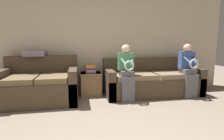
{
  "coord_description": "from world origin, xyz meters",
  "views": [
    {
      "loc": [
        -0.32,
        -1.33,
        1.21
      ],
      "look_at": [
        0.26,
        1.76,
        0.72
      ],
      "focal_mm": 28.0,
      "sensor_mm": 36.0,
      "label": 1
    }
  ],
  "objects_px": {
    "child_right_seated": "(188,68)",
    "book_stack": "(91,69)",
    "couch_side": "(40,86)",
    "child_left_seated": "(127,70)",
    "side_shelf": "(91,83)",
    "throw_pillow": "(36,54)",
    "couch_main": "(151,81)"
  },
  "relations": [
    {
      "from": "couch_side",
      "to": "book_stack",
      "type": "distance_m",
      "value": 1.13
    },
    {
      "from": "side_shelf",
      "to": "child_right_seated",
      "type": "bearing_deg",
      "value": -14.54
    },
    {
      "from": "child_right_seated",
      "to": "book_stack",
      "type": "distance_m",
      "value": 2.2
    },
    {
      "from": "couch_side",
      "to": "couch_main",
      "type": "bearing_deg",
      "value": 2.5
    },
    {
      "from": "couch_side",
      "to": "throw_pillow",
      "type": "relative_size",
      "value": 3.47
    },
    {
      "from": "couch_main",
      "to": "child_right_seated",
      "type": "distance_m",
      "value": 0.86
    },
    {
      "from": "child_left_seated",
      "to": "throw_pillow",
      "type": "relative_size",
      "value": 2.71
    },
    {
      "from": "couch_side",
      "to": "side_shelf",
      "type": "relative_size",
      "value": 2.88
    },
    {
      "from": "child_left_seated",
      "to": "side_shelf",
      "type": "xyz_separation_m",
      "value": [
        -0.71,
        0.55,
        -0.37
      ]
    },
    {
      "from": "side_shelf",
      "to": "throw_pillow",
      "type": "bearing_deg",
      "value": 177.84
    },
    {
      "from": "couch_main",
      "to": "child_right_seated",
      "type": "bearing_deg",
      "value": -26.63
    },
    {
      "from": "child_right_seated",
      "to": "side_shelf",
      "type": "xyz_separation_m",
      "value": [
        -2.13,
        0.55,
        -0.37
      ]
    },
    {
      "from": "throw_pillow",
      "to": "side_shelf",
      "type": "bearing_deg",
      "value": -2.16
    },
    {
      "from": "side_shelf",
      "to": "couch_main",
      "type": "bearing_deg",
      "value": -7.9
    },
    {
      "from": "child_left_seated",
      "to": "child_right_seated",
      "type": "bearing_deg",
      "value": 0.0
    },
    {
      "from": "couch_main",
      "to": "couch_side",
      "type": "bearing_deg",
      "value": -177.5
    },
    {
      "from": "couch_main",
      "to": "couch_side",
      "type": "xyz_separation_m",
      "value": [
        -2.48,
        -0.11,
        0.03
      ]
    },
    {
      "from": "child_right_seated",
      "to": "child_left_seated",
      "type": "bearing_deg",
      "value": -180.0
    },
    {
      "from": "child_left_seated",
      "to": "child_right_seated",
      "type": "height_order",
      "value": "child_right_seated"
    },
    {
      "from": "couch_side",
      "to": "child_right_seated",
      "type": "distance_m",
      "value": 3.21
    },
    {
      "from": "couch_main",
      "to": "child_left_seated",
      "type": "relative_size",
      "value": 1.89
    },
    {
      "from": "couch_side",
      "to": "side_shelf",
      "type": "xyz_separation_m",
      "value": [
        1.06,
        0.31,
        -0.06
      ]
    },
    {
      "from": "couch_main",
      "to": "throw_pillow",
      "type": "distance_m",
      "value": 2.7
    },
    {
      "from": "child_left_seated",
      "to": "throw_pillow",
      "type": "distance_m",
      "value": 2.02
    },
    {
      "from": "couch_main",
      "to": "couch_side",
      "type": "height_order",
      "value": "couch_side"
    },
    {
      "from": "child_right_seated",
      "to": "book_stack",
      "type": "height_order",
      "value": "child_right_seated"
    },
    {
      "from": "child_right_seated",
      "to": "throw_pillow",
      "type": "xyz_separation_m",
      "value": [
        -3.31,
        0.6,
        0.33
      ]
    },
    {
      "from": "child_left_seated",
      "to": "throw_pillow",
      "type": "xyz_separation_m",
      "value": [
        -1.9,
        0.6,
        0.33
      ]
    },
    {
      "from": "child_left_seated",
      "to": "book_stack",
      "type": "relative_size",
      "value": 3.74
    },
    {
      "from": "couch_side",
      "to": "book_stack",
      "type": "xyz_separation_m",
      "value": [
        1.05,
        0.3,
        0.28
      ]
    },
    {
      "from": "child_left_seated",
      "to": "book_stack",
      "type": "distance_m",
      "value": 0.9
    },
    {
      "from": "couch_main",
      "to": "throw_pillow",
      "type": "xyz_separation_m",
      "value": [
        -2.61,
        0.24,
        0.67
      ]
    }
  ]
}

